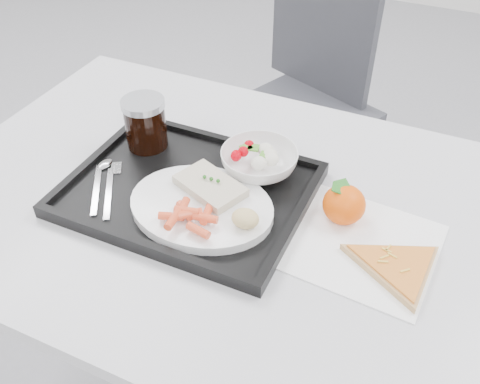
% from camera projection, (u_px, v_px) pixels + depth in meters
% --- Properties ---
extents(table, '(1.20, 0.80, 0.75)m').
position_uv_depth(table, '(234.00, 226.00, 1.06)').
color(table, silver).
rests_on(table, ground).
extents(chair, '(0.55, 0.56, 0.93)m').
position_uv_depth(chair, '(308.00, 83.00, 1.80)').
color(chair, '#313238').
rests_on(chair, ground).
extents(tray, '(0.45, 0.35, 0.03)m').
position_uv_depth(tray, '(189.00, 191.00, 1.03)').
color(tray, black).
rests_on(tray, table).
extents(dinner_plate, '(0.27, 0.27, 0.02)m').
position_uv_depth(dinner_plate, '(201.00, 207.00, 0.97)').
color(dinner_plate, white).
rests_on(dinner_plate, tray).
extents(fish_fillet, '(0.15, 0.12, 0.02)m').
position_uv_depth(fish_fillet, '(210.00, 186.00, 0.99)').
color(fish_fillet, beige).
rests_on(fish_fillet, dinner_plate).
extents(bread_roll, '(0.05, 0.04, 0.03)m').
position_uv_depth(bread_roll, '(245.00, 218.00, 0.91)').
color(bread_roll, tan).
rests_on(bread_roll, dinner_plate).
extents(salad_bowl, '(0.15, 0.15, 0.05)m').
position_uv_depth(salad_bowl, '(259.00, 161.00, 1.05)').
color(salad_bowl, white).
rests_on(salad_bowl, tray).
extents(cola_glass, '(0.09, 0.09, 0.11)m').
position_uv_depth(cola_glass, '(145.00, 122.00, 1.10)').
color(cola_glass, black).
rests_on(cola_glass, tray).
extents(cutlery, '(0.13, 0.16, 0.01)m').
position_uv_depth(cutlery, '(105.00, 180.00, 1.04)').
color(cutlery, silver).
rests_on(cutlery, tray).
extents(napkin, '(0.27, 0.26, 0.00)m').
position_uv_depth(napkin, '(361.00, 245.00, 0.93)').
color(napkin, white).
rests_on(napkin, table).
extents(tangerine, '(0.10, 0.10, 0.07)m').
position_uv_depth(tangerine, '(344.00, 204.00, 0.96)').
color(tangerine, orange).
rests_on(tangerine, napkin).
extents(pizza_slice, '(0.21, 0.21, 0.02)m').
position_uv_depth(pizza_slice, '(397.00, 267.00, 0.88)').
color(pizza_slice, '#DABA70').
rests_on(pizza_slice, napkin).
extents(carrot_pile, '(0.11, 0.09, 0.02)m').
position_uv_depth(carrot_pile, '(189.00, 216.00, 0.92)').
color(carrot_pile, '#F2522B').
rests_on(carrot_pile, dinner_plate).
extents(salad_contents, '(0.09, 0.08, 0.03)m').
position_uv_depth(salad_contents, '(259.00, 155.00, 1.05)').
color(salad_contents, '#BD000B').
rests_on(salad_contents, salad_bowl).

